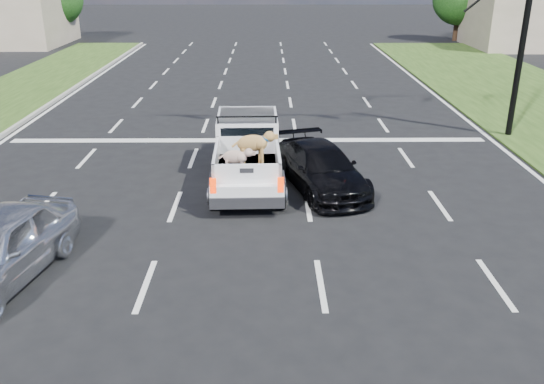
# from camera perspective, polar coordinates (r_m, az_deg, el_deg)

# --- Properties ---
(ground) EXTENTS (160.00, 160.00, 0.00)m
(ground) POSITION_cam_1_polar(r_m,az_deg,el_deg) (11.64, -3.86, -9.21)
(ground) COLOR black
(ground) RESTS_ON ground
(road_markings) EXTENTS (17.75, 60.00, 0.01)m
(road_markings) POSITION_cam_1_polar(r_m,az_deg,el_deg) (17.58, -2.70, 1.92)
(road_markings) COLOR silver
(road_markings) RESTS_ON ground
(traffic_signal) EXTENTS (9.11, 0.31, 7.00)m
(traffic_signal) POSITION_cam_1_polar(r_m,az_deg,el_deg) (21.49, 18.00, 17.49)
(traffic_signal) COLOR black
(traffic_signal) RESTS_ON ground
(pickup_truck) EXTENTS (2.07, 5.24, 1.95)m
(pickup_truck) POSITION_cam_1_polar(r_m,az_deg,el_deg) (16.66, -2.45, 4.05)
(pickup_truck) COLOR black
(pickup_truck) RESTS_ON ground
(black_coupe) EXTENTS (2.83, 4.55, 1.23)m
(black_coupe) POSITION_cam_1_polar(r_m,az_deg,el_deg) (16.20, 4.90, 2.39)
(black_coupe) COLOR black
(black_coupe) RESTS_ON ground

